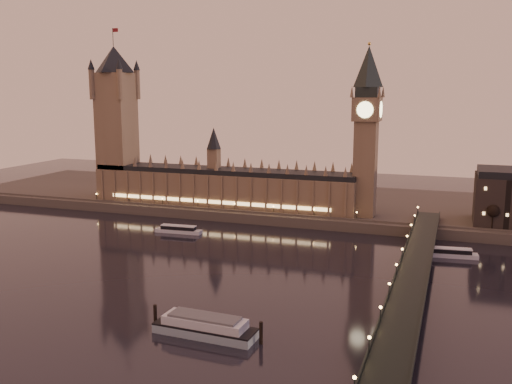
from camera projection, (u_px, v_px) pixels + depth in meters
ground at (201, 275)px, 257.36m from camera, size 700.00×700.00×0.00m
far_embankment at (339, 205)px, 400.01m from camera, size 560.00×130.00×6.00m
palace_of_westminster at (222, 182)px, 379.00m from camera, size 180.00×26.62×52.00m
victoria_tower at (116, 114)px, 397.57m from camera, size 31.68×31.68×118.00m
big_ben at (367, 121)px, 340.56m from camera, size 17.68×17.68×104.00m
westminster_bridge at (410, 286)px, 226.21m from camera, size 13.20×260.00×15.30m
bare_tree_0 at (494, 211)px, 313.66m from camera, size 6.87×6.87×13.96m
cruise_boat_a at (178, 230)px, 332.95m from camera, size 28.14×7.86×4.45m
cruise_boat_b at (452, 253)px, 284.54m from camera, size 25.59×9.05×4.62m
moored_barge at (205, 326)px, 193.24m from camera, size 41.43×11.57×7.60m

